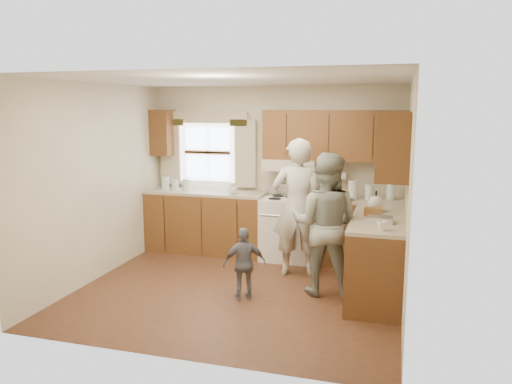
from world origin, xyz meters
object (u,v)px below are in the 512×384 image
(stove, at_px, (289,227))
(child, at_px, (244,264))
(woman_left, at_px, (297,208))
(woman_right, at_px, (325,224))

(stove, relative_size, child, 1.26)
(stove, distance_m, child, 1.69)
(stove, height_order, woman_left, woman_left)
(woman_right, relative_size, child, 1.98)
(stove, relative_size, woman_left, 0.59)
(woman_left, distance_m, woman_right, 0.73)
(stove, distance_m, woman_left, 0.83)
(woman_left, bearing_deg, child, 56.10)
(woman_left, height_order, woman_right, woman_left)
(stove, distance_m, woman_right, 1.47)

